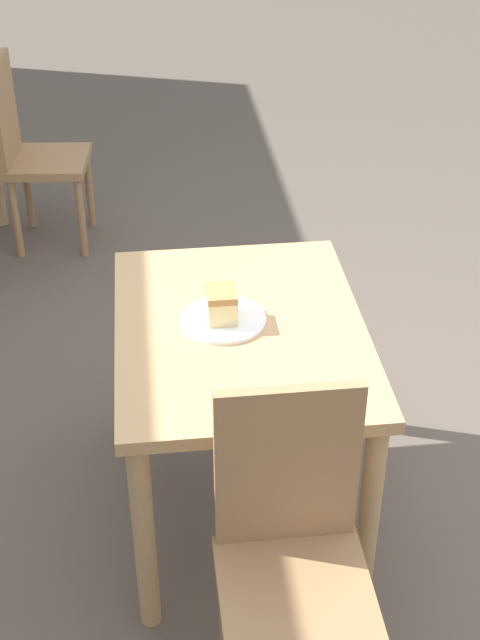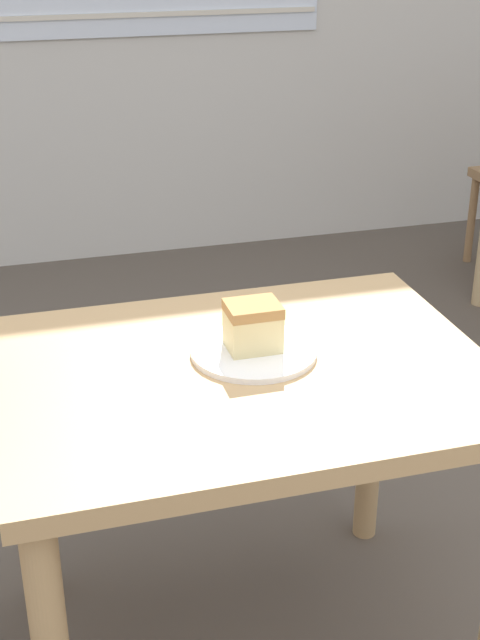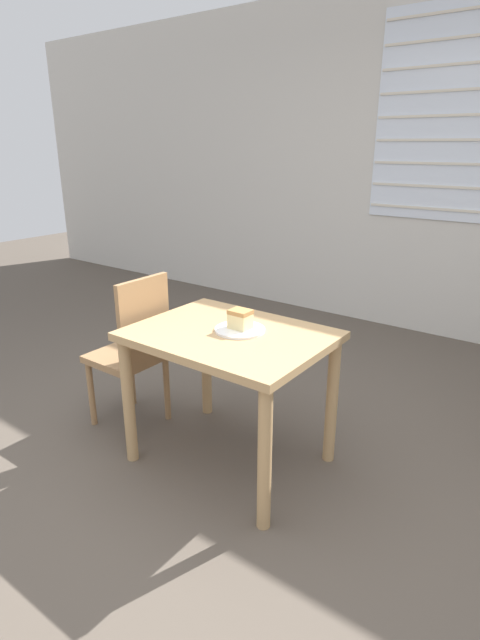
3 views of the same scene
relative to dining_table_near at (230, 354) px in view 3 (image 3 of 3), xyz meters
The scene contains 6 objects.
ground_plane 0.78m from the dining_table_near, 77.77° to the right, with size 14.00×14.00×0.00m, color brown.
wall_back 2.67m from the dining_table_near, 87.37° to the left, with size 10.00×0.10×2.80m.
dining_table_near is the anchor object (origin of this frame).
chair_near_window 0.66m from the dining_table_near, behind, with size 0.37×0.37×0.91m.
plate 0.13m from the dining_table_near, 57.31° to the left, with size 0.25×0.25×0.01m.
cake_slice 0.18m from the dining_table_near, 60.32° to the left, with size 0.10×0.08×0.09m.
Camera 3 is at (1.27, -1.29, 1.58)m, focal length 28.00 mm.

